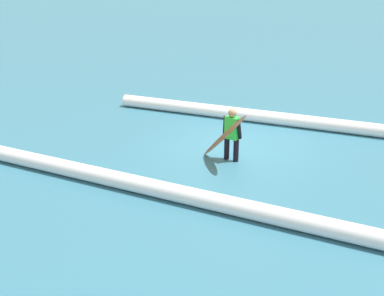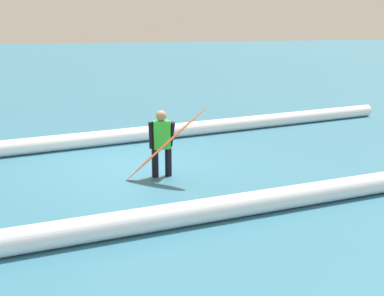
# 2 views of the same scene
# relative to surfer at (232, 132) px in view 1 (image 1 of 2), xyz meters

# --- Properties ---
(ground_plane) EXTENTS (193.80, 193.80, 0.00)m
(ground_plane) POSITION_rel_surfer_xyz_m (0.32, -0.94, -0.77)
(ground_plane) COLOR teal
(surfer) EXTENTS (0.51, 0.29, 1.39)m
(surfer) POSITION_rel_surfer_xyz_m (0.00, 0.00, 0.00)
(surfer) COLOR black
(surfer) RESTS_ON ground_plane
(surfboard) EXTENTS (1.57, 1.07, 1.56)m
(surfboard) POSITION_rel_surfer_xyz_m (0.06, 0.37, -0.00)
(surfboard) COLOR #E55926
(surfboard) RESTS_ON ground_plane
(wave_crest_foreground) EXTENTS (14.57, 1.33, 0.40)m
(wave_crest_foreground) POSITION_rel_surfer_xyz_m (-2.06, -3.47, -0.57)
(wave_crest_foreground) COLOR white
(wave_crest_foreground) RESTS_ON ground_plane
(wave_crest_midground) EXTENTS (18.10, 0.60, 0.39)m
(wave_crest_midground) POSITION_rel_surfer_xyz_m (-0.03, 2.70, -0.57)
(wave_crest_midground) COLOR white
(wave_crest_midground) RESTS_ON ground_plane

